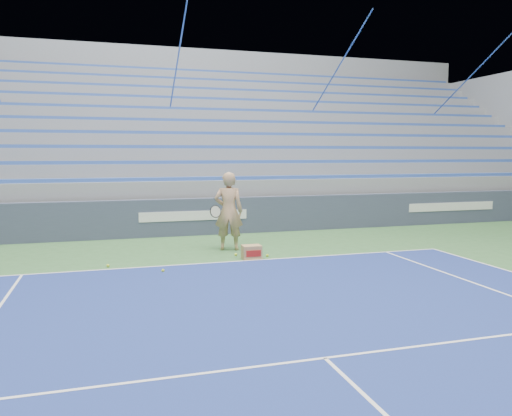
# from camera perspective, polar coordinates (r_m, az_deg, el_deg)

# --- Properties ---
(sponsor_barrier) EXTENTS (30.00, 0.32, 1.10)m
(sponsor_barrier) POSITION_cam_1_polar(r_m,az_deg,el_deg) (15.01, -7.17, -1.00)
(sponsor_barrier) COLOR #3A4159
(sponsor_barrier) RESTS_ON ground
(bleachers) EXTENTS (31.00, 9.15, 7.30)m
(bleachers) POSITION_cam_1_polar(r_m,az_deg,el_deg) (20.55, -9.86, 5.94)
(bleachers) COLOR gray
(bleachers) RESTS_ON ground
(tennis_player) EXTENTS (1.02, 0.95, 1.97)m
(tennis_player) POSITION_cam_1_polar(r_m,az_deg,el_deg) (12.55, -3.16, -0.36)
(tennis_player) COLOR tan
(tennis_player) RESTS_ON ground
(ball_box) EXTENTS (0.44, 0.34, 0.32)m
(ball_box) POSITION_cam_1_polar(r_m,az_deg,el_deg) (11.55, -0.50, -5.07)
(ball_box) COLOR #AA8452
(ball_box) RESTS_ON ground
(tennis_ball_0) EXTENTS (0.07, 0.07, 0.07)m
(tennis_ball_0) POSITION_cam_1_polar(r_m,az_deg,el_deg) (11.22, -16.56, -6.33)
(tennis_ball_0) COLOR #D6E92F
(tennis_ball_0) RESTS_ON ground
(tennis_ball_1) EXTENTS (0.07, 0.07, 0.07)m
(tennis_ball_1) POSITION_cam_1_polar(r_m,az_deg,el_deg) (10.50, -10.58, -7.04)
(tennis_ball_1) COLOR #D6E92F
(tennis_ball_1) RESTS_ON ground
(tennis_ball_2) EXTENTS (0.07, 0.07, 0.07)m
(tennis_ball_2) POSITION_cam_1_polar(r_m,az_deg,el_deg) (11.98, -1.21, -5.29)
(tennis_ball_2) COLOR #D6E92F
(tennis_ball_2) RESTS_ON ground
(tennis_ball_3) EXTENTS (0.07, 0.07, 0.07)m
(tennis_ball_3) POSITION_cam_1_polar(r_m,az_deg,el_deg) (11.83, 1.31, -5.43)
(tennis_ball_3) COLOR #D6E92F
(tennis_ball_3) RESTS_ON ground
(tennis_ball_4) EXTENTS (0.07, 0.07, 0.07)m
(tennis_ball_4) POSITION_cam_1_polar(r_m,az_deg,el_deg) (11.94, -2.32, -5.33)
(tennis_ball_4) COLOR #D6E92F
(tennis_ball_4) RESTS_ON ground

